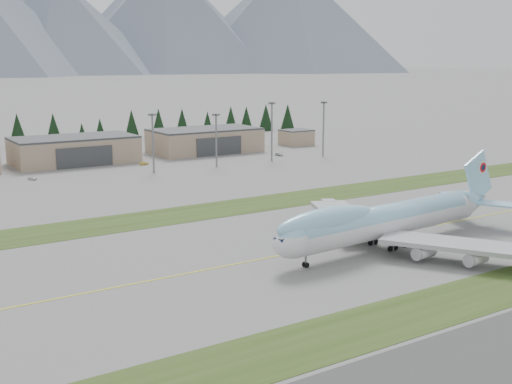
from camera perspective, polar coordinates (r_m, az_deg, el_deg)
ground at (r=146.90m, az=7.70°, el=-4.55°), size 7000.00×7000.00×0.00m
grass_strip_near at (r=121.93m, az=19.41°, el=-8.51°), size 400.00×14.00×0.08m
grass_strip_far at (r=182.38m, az=-1.45°, el=-1.29°), size 400.00×18.00×0.08m
taxiway_line_main at (r=146.90m, az=7.70°, el=-4.55°), size 400.00×0.40×0.02m
boeing_747_freighter at (r=144.01m, az=11.49°, el=-2.44°), size 71.72×61.74×18.89m
hangar_center at (r=270.71m, az=-15.84°, el=3.63°), size 48.00×26.60×10.80m
hangar_right at (r=293.44m, az=-4.55°, el=4.61°), size 48.00×26.60×10.80m
control_shed at (r=318.48m, az=3.61°, el=4.88°), size 14.00×12.00×7.60m
floodlight_masts at (r=235.65m, az=-10.45°, el=5.36°), size 184.38×7.66×24.26m
service_vehicle_a at (r=236.64m, az=-19.26°, el=1.03°), size 2.87×3.82×1.21m
service_vehicle_b at (r=260.15m, az=-9.92°, el=2.39°), size 3.97×2.07×1.25m
service_vehicle_c at (r=281.25m, az=2.08°, el=3.23°), size 2.09×4.52×1.28m
conifer_belt at (r=335.19m, az=-15.92°, el=5.45°), size 275.26×15.92×16.72m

